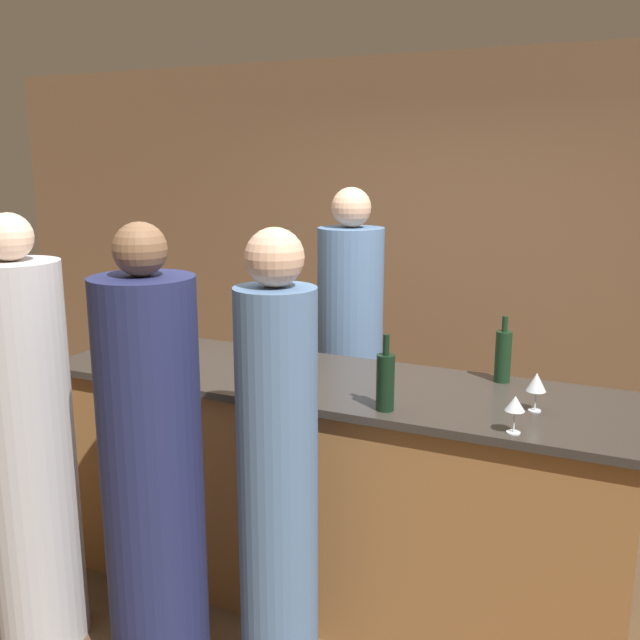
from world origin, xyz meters
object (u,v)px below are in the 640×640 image
guest_2 (29,452)px  wine_bottle_0 (385,381)px  ice_bucket (172,337)px  bartender (350,366)px  guest_0 (153,482)px  guest_1 (278,488)px  wine_bottle_1 (503,355)px  wine_bottle_2 (298,344)px

guest_2 → wine_bottle_0: guest_2 is taller
ice_bucket → guest_2: bearing=-94.8°
bartender → ice_bucket: (-0.69, -0.76, 0.27)m
guest_0 → guest_2: size_ratio=0.99×
guest_1 → ice_bucket: bearing=142.9°
guest_1 → bartender: bearing=102.7°
guest_1 → ice_bucket: guest_1 is taller
guest_0 → wine_bottle_0: guest_0 is taller
guest_0 → wine_bottle_1: 1.62m
wine_bottle_0 → ice_bucket: 1.36m
wine_bottle_1 → wine_bottle_2: (-0.97, -0.13, -0.02)m
guest_0 → wine_bottle_2: guest_0 is taller
guest_1 → guest_2: bearing=-173.4°
wine_bottle_0 → wine_bottle_2: (-0.62, 0.45, -0.02)m
wine_bottle_1 → guest_0: bearing=-133.9°
wine_bottle_1 → ice_bucket: size_ratio=1.79×
wine_bottle_2 → ice_bucket: wine_bottle_2 is taller
guest_2 → wine_bottle_1: (1.74, 1.14, 0.34)m
wine_bottle_0 → wine_bottle_2: wine_bottle_0 is taller
bartender → wine_bottle_0: size_ratio=6.11×
guest_2 → guest_0: bearing=-0.1°
bartender → guest_2: bearing=65.3°
wine_bottle_1 → wine_bottle_2: wine_bottle_1 is taller
guest_0 → ice_bucket: (-0.57, 0.92, 0.31)m
wine_bottle_2 → guest_1: bearing=-68.3°
guest_1 → wine_bottle_0: bearing=58.2°
guest_0 → guest_2: (-0.64, 0.00, 0.01)m
wine_bottle_2 → bartender: bearing=89.9°
guest_1 → wine_bottle_2: size_ratio=6.64×
wine_bottle_2 → guest_0: bearing=-97.1°
wine_bottle_1 → ice_bucket: 1.68m
guest_0 → guest_1: guest_0 is taller
guest_2 → wine_bottle_0: 1.53m
wine_bottle_0 → wine_bottle_1: bearing=58.5°
ice_bucket → wine_bottle_2: bearing=7.5°
bartender → wine_bottle_2: bearing=89.9°
wine_bottle_2 → ice_bucket: 0.70m
guest_2 → ice_bucket: size_ratio=10.95×
guest_0 → guest_2: bearing=179.9°
guest_2 → ice_bucket: 0.97m
bartender → guest_0: bartender is taller
wine_bottle_2 → guest_2: bearing=-127.3°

